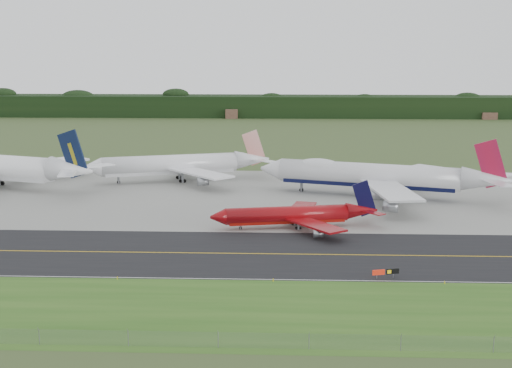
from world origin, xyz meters
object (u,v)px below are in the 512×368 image
at_px(jet_ba_747, 377,176).
at_px(jet_star_tail, 180,165).
at_px(taxiway_sign, 386,272).
at_px(jet_red_737, 296,215).

bearing_deg(jet_ba_747, jet_star_tail, 159.40).
bearing_deg(taxiway_sign, jet_red_737, 113.18).
relative_size(jet_ba_747, taxiway_sign, 13.85).
xyz_separation_m(jet_red_737, jet_star_tail, (-33.81, 54.57, 2.07)).
height_order(jet_star_tail, taxiway_sign, jet_star_tail).
distance_m(jet_red_737, taxiway_sign, 38.01).
bearing_deg(jet_red_737, jet_star_tail, 121.78).
distance_m(jet_ba_747, taxiway_sign, 69.08).
height_order(jet_ba_747, taxiway_sign, jet_ba_747).
xyz_separation_m(jet_red_737, taxiway_sign, (14.94, -34.91, -1.68)).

